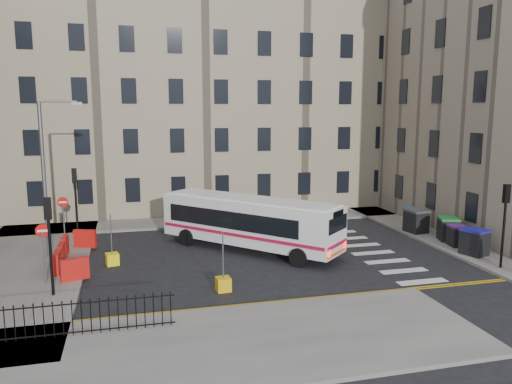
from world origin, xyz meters
name	(u,v)px	position (x,y,z in m)	size (l,w,h in m)	color
ground	(296,252)	(0.00, 0.00, 0.00)	(120.00, 120.00, 0.00)	black
pavement_north	(173,223)	(-6.00, 8.60, 0.07)	(36.00, 3.20, 0.15)	slate
pavement_east	(404,225)	(9.00, 4.00, 0.07)	(2.40, 26.00, 0.15)	slate
pavement_west	(25,264)	(-14.00, 1.00, 0.07)	(6.00, 22.00, 0.15)	slate
pavement_sw	(191,348)	(-7.00, -10.00, 0.07)	(20.00, 6.00, 0.15)	slate
terrace_north	(150,98)	(-7.00, 15.50, 8.62)	(38.30, 10.80, 17.20)	gray
traffic_light_east	(505,213)	(8.60, -5.50, 2.87)	(0.28, 0.22, 4.10)	black
traffic_light_nw	(75,191)	(-12.00, 6.50, 2.87)	(0.28, 0.22, 4.10)	black
traffic_light_sw	(49,231)	(-12.00, -4.00, 2.87)	(0.28, 0.22, 4.10)	black
streetlamp	(44,177)	(-13.00, 2.00, 4.34)	(0.50, 0.22, 8.14)	#595B5E
no_entry_north	(63,210)	(-12.50, 4.50, 2.08)	(0.60, 0.08, 3.00)	#595B5E
no_entry_south	(43,241)	(-12.50, -2.50, 2.08)	(0.60, 0.08, 3.00)	#595B5E
roadworks_barriers	(69,253)	(-11.84, 0.50, 0.65)	(1.66, 6.26, 1.00)	red
iron_railings	(58,320)	(-11.25, -8.20, 0.75)	(7.80, 0.04, 1.20)	black
bus	(249,221)	(-2.42, 1.02, 1.66)	(8.91, 9.37, 2.87)	silver
wheelie_bin_a	(474,242)	(8.81, -3.25, 0.85)	(1.45, 1.55, 1.38)	black
wheelie_bin_b	(457,236)	(9.02, -1.53, 0.74)	(1.09, 1.20, 1.17)	black
wheelie_bin_c	(448,229)	(9.28, -0.31, 0.83)	(1.42, 1.51, 1.35)	black
wheelie_bin_d	(416,221)	(8.54, 1.90, 0.87)	(1.30, 1.45, 1.43)	black
wheelie_bin_e	(413,219)	(8.69, 2.55, 0.84)	(1.48, 1.57, 1.37)	black
bollard_yellow	(112,259)	(-9.76, 0.07, 0.30)	(0.60, 0.60, 0.60)	yellow
bollard_chevron	(223,284)	(-5.00, -4.90, 0.30)	(0.60, 0.60, 0.60)	#E5A80D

